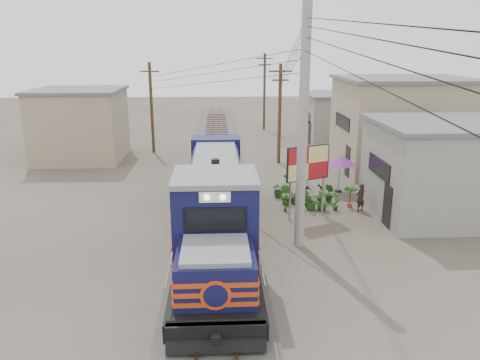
{
  "coord_description": "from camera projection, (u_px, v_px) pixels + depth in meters",
  "views": [
    {
      "loc": [
        0.11,
        -18.76,
        8.2
      ],
      "look_at": [
        1.12,
        2.03,
        2.2
      ],
      "focal_mm": 35.0,
      "sensor_mm": 36.0,
      "label": 1
    }
  ],
  "objects": [
    {
      "name": "power_lines",
      "position": [
        212.0,
        57.0,
        26.33
      ],
      "size": [
        9.65,
        19.0,
        3.3
      ],
      "color": "black",
      "rests_on": "ground"
    },
    {
      "name": "wooden_pole_left",
      "position": [
        151.0,
        106.0,
        36.3
      ],
      "size": [
        1.6,
        0.24,
        7.0
      ],
      "color": "#4C3826",
      "rests_on": "ground"
    },
    {
      "name": "shophouse_left",
      "position": [
        80.0,
        124.0,
        34.44
      ],
      "size": [
        6.3,
        6.3,
        5.2
      ],
      "color": "gray",
      "rests_on": "ground"
    },
    {
      "name": "wooden_pole_mid",
      "position": [
        280.0,
        112.0,
        32.9
      ],
      "size": [
        1.6,
        0.24,
        7.0
      ],
      "color": "#4C3826",
      "rests_on": "ground"
    },
    {
      "name": "billboard",
      "position": [
        308.0,
        165.0,
        22.44
      ],
      "size": [
        2.2,
        1.04,
        3.63
      ],
      "rotation": [
        0.0,
        0.0,
        0.41
      ],
      "color": "#99999E",
      "rests_on": "ground"
    },
    {
      "name": "ballast",
      "position": [
        216.0,
        178.0,
        29.85
      ],
      "size": [
        3.6,
        70.0,
        0.16
      ],
      "primitive_type": "cube",
      "color": "#595651",
      "rests_on": "ground"
    },
    {
      "name": "plant_nursery",
      "position": [
        306.0,
        197.0,
        24.79
      ],
      "size": [
        3.38,
        3.07,
        1.1
      ],
      "color": "#255618",
      "rests_on": "ground"
    },
    {
      "name": "track",
      "position": [
        216.0,
        175.0,
        29.8
      ],
      "size": [
        1.15,
        70.0,
        0.12
      ],
      "color": "#51331E",
      "rests_on": "ground"
    },
    {
      "name": "utility_pole_main",
      "position": [
        303.0,
        129.0,
        18.57
      ],
      "size": [
        0.4,
        0.4,
        10.0
      ],
      "color": "#9E9B93",
      "rests_on": "ground"
    },
    {
      "name": "wooden_pole_far",
      "position": [
        264.0,
        90.0,
        46.28
      ],
      "size": [
        1.6,
        0.24,
        7.5
      ],
      "color": "#4C3826",
      "rests_on": "ground"
    },
    {
      "name": "locomotive",
      "position": [
        216.0,
        205.0,
        19.75
      ],
      "size": [
        2.9,
        15.75,
        3.9
      ],
      "color": "black",
      "rests_on": "ground"
    },
    {
      "name": "shophouse_front",
      "position": [
        449.0,
        169.0,
        23.03
      ],
      "size": [
        7.35,
        6.3,
        4.7
      ],
      "color": "gray",
      "rests_on": "ground"
    },
    {
      "name": "market_umbrella",
      "position": [
        340.0,
        160.0,
        26.73
      ],
      "size": [
        2.26,
        2.26,
        2.15
      ],
      "rotation": [
        0.0,
        0.0,
        -0.18
      ],
      "color": "black",
      "rests_on": "ground"
    },
    {
      "name": "vendor",
      "position": [
        360.0,
        197.0,
        23.88
      ],
      "size": [
        0.64,
        0.56,
        1.46
      ],
      "primitive_type": "imported",
      "rotation": [
        0.0,
        0.0,
        3.64
      ],
      "color": "black",
      "rests_on": "ground"
    },
    {
      "name": "ground",
      "position": [
        216.0,
        242.0,
        20.27
      ],
      "size": [
        120.0,
        120.0,
        0.0
      ],
      "primitive_type": "plane",
      "color": "#473F35",
      "rests_on": "ground"
    },
    {
      "name": "shophouse_back",
      "position": [
        341.0,
        117.0,
        41.32
      ],
      "size": [
        6.3,
        6.3,
        4.2
      ],
      "color": "gray",
      "rests_on": "ground"
    },
    {
      "name": "shophouse_mid",
      "position": [
        401.0,
        124.0,
        31.51
      ],
      "size": [
        8.4,
        7.35,
        6.2
      ],
      "color": "gray",
      "rests_on": "ground"
    }
  ]
}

